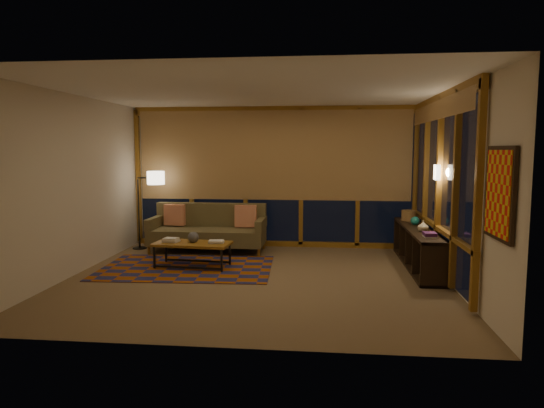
# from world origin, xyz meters

# --- Properties ---
(floor) EXTENTS (5.50, 5.00, 0.01)m
(floor) POSITION_xyz_m (0.00, 0.00, 0.00)
(floor) COLOR olive
(floor) RESTS_ON ground
(ceiling) EXTENTS (5.50, 5.00, 0.01)m
(ceiling) POSITION_xyz_m (0.00, 0.00, 2.70)
(ceiling) COLOR white
(ceiling) RESTS_ON walls
(walls) EXTENTS (5.51, 5.01, 2.70)m
(walls) POSITION_xyz_m (0.00, 0.00, 1.35)
(walls) COLOR beige
(walls) RESTS_ON floor
(window_wall_back) EXTENTS (5.30, 0.16, 2.60)m
(window_wall_back) POSITION_xyz_m (0.00, 2.43, 1.35)
(window_wall_back) COLOR #8B601E
(window_wall_back) RESTS_ON walls
(window_wall_right) EXTENTS (0.16, 3.70, 2.60)m
(window_wall_right) POSITION_xyz_m (2.68, 0.60, 1.35)
(window_wall_right) COLOR #8B601E
(window_wall_right) RESTS_ON walls
(wall_art) EXTENTS (0.06, 0.74, 0.94)m
(wall_art) POSITION_xyz_m (2.71, -1.85, 1.45)
(wall_art) COLOR red
(wall_art) RESTS_ON walls
(wall_sconce) EXTENTS (0.12, 0.18, 0.22)m
(wall_sconce) POSITION_xyz_m (2.62, 0.45, 1.55)
(wall_sconce) COLOR #FFEBCA
(wall_sconce) RESTS_ON walls
(sofa) EXTENTS (2.10, 0.85, 0.86)m
(sofa) POSITION_xyz_m (-1.16, 1.79, 0.43)
(sofa) COLOR brown
(sofa) RESTS_ON floor
(pillow_left) EXTENTS (0.40, 0.15, 0.39)m
(pillow_left) POSITION_xyz_m (-1.83, 1.99, 0.63)
(pillow_left) COLOR #CC2D00
(pillow_left) RESTS_ON sofa
(pillow_right) EXTENTS (0.41, 0.16, 0.41)m
(pillow_right) POSITION_xyz_m (-0.47, 1.96, 0.63)
(pillow_right) COLOR #CC2D00
(pillow_right) RESTS_ON sofa
(area_rug) EXTENTS (2.77, 1.92, 0.01)m
(area_rug) POSITION_xyz_m (-1.19, 0.51, 0.01)
(area_rug) COLOR #90410B
(area_rug) RESTS_ON floor
(coffee_table) EXTENTS (1.25, 0.65, 0.40)m
(coffee_table) POSITION_xyz_m (-1.11, 0.59, 0.20)
(coffee_table) COLOR #8B601E
(coffee_table) RESTS_ON floor
(book_stack_a) EXTENTS (0.27, 0.23, 0.07)m
(book_stack_a) POSITION_xyz_m (-1.46, 0.59, 0.44)
(book_stack_a) COLOR white
(book_stack_a) RESTS_ON coffee_table
(book_stack_b) EXTENTS (0.25, 0.21, 0.05)m
(book_stack_b) POSITION_xyz_m (-0.72, 0.59, 0.43)
(book_stack_b) COLOR white
(book_stack_b) RESTS_ON coffee_table
(ceramic_pot) EXTENTS (0.20, 0.20, 0.18)m
(ceramic_pot) POSITION_xyz_m (-1.10, 0.60, 0.49)
(ceramic_pot) COLOR #242427
(ceramic_pot) RESTS_ON coffee_table
(floor_lamp) EXTENTS (0.52, 0.37, 1.49)m
(floor_lamp) POSITION_xyz_m (-2.52, 1.93, 0.74)
(floor_lamp) COLOR black
(floor_lamp) RESTS_ON floor
(bookshelf) EXTENTS (0.40, 2.52, 0.63)m
(bookshelf) POSITION_xyz_m (2.49, 1.00, 0.32)
(bookshelf) COLOR black
(bookshelf) RESTS_ON floor
(basket) EXTENTS (0.31, 0.31, 0.18)m
(basket) POSITION_xyz_m (2.47, 1.84, 0.72)
(basket) COLOR olive
(basket) RESTS_ON bookshelf
(teal_bowl) EXTENTS (0.15, 0.15, 0.14)m
(teal_bowl) POSITION_xyz_m (2.49, 1.31, 0.70)
(teal_bowl) COLOR #197B6F
(teal_bowl) RESTS_ON bookshelf
(vase) EXTENTS (0.18, 0.18, 0.17)m
(vase) POSITION_xyz_m (2.49, 0.65, 0.72)
(vase) COLOR #BEAD89
(vase) RESTS_ON bookshelf
(shelf_book_stack) EXTENTS (0.20, 0.26, 0.07)m
(shelf_book_stack) POSITION_xyz_m (2.49, 0.18, 0.67)
(shelf_book_stack) COLOR white
(shelf_book_stack) RESTS_ON bookshelf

